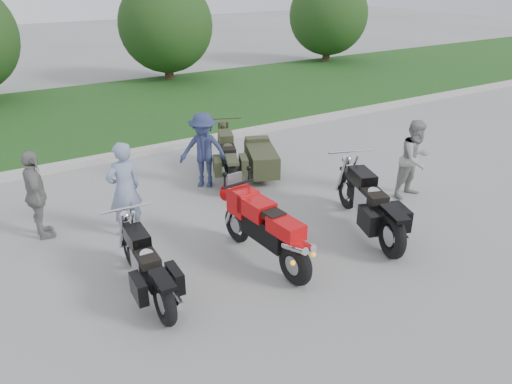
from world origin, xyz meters
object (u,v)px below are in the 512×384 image
person_denim (204,150)px  sportbike_red (266,228)px  person_grey (415,159)px  cruiser_left (148,269)px  person_stripe (124,189)px  cruiser_sidecar (248,159)px  cruiser_right (371,207)px  person_back (36,195)px

person_denim → sportbike_red: bearing=-59.0°
person_grey → person_denim: (-3.34, 2.64, 0.00)m
cruiser_left → person_grey: size_ratio=1.40×
person_stripe → sportbike_red: bearing=117.3°
sportbike_red → cruiser_sidecar: sportbike_red is taller
cruiser_sidecar → person_stripe: (-3.05, -1.06, 0.40)m
cruiser_right → person_back: size_ratio=1.59×
cruiser_left → person_stripe: person_stripe is taller
cruiser_right → person_denim: bearing=133.5°
cruiser_left → person_back: bearing=113.3°
cruiser_right → person_back: bearing=168.5°
cruiser_left → cruiser_right: bearing=-1.3°
cruiser_left → person_denim: size_ratio=1.39×
sportbike_red → cruiser_right: 2.06m
person_stripe → person_back: size_ratio=1.07×
cruiser_sidecar → person_denim: person_denim is taller
cruiser_left → person_stripe: size_ratio=1.32×
sportbike_red → person_stripe: (-1.53, 2.05, 0.23)m
cruiser_left → person_denim: 3.90m
cruiser_sidecar → person_stripe: 3.26m
cruiser_right → cruiser_sidecar: 3.30m
person_stripe → person_denim: size_ratio=1.05×
sportbike_red → person_grey: 3.91m
person_grey → person_denim: 4.26m
cruiser_right → person_stripe: bearing=167.4°
cruiser_sidecar → person_denim: bearing=-163.0°
cruiser_right → person_stripe: 4.22m
cruiser_right → cruiser_sidecar: (-0.53, 3.26, -0.07)m
person_stripe → person_grey: bearing=155.1°
cruiser_left → person_denim: person_denim is taller
sportbike_red → person_grey: (3.86, 0.56, 0.18)m
person_grey → cruiser_right: bearing=-163.2°
cruiser_left → cruiser_sidecar: 4.51m
sportbike_red → person_stripe: 2.57m
sportbike_red → person_back: (-2.82, 2.71, 0.17)m
cruiser_left → person_denim: bearing=54.9°
cruiser_sidecar → sportbike_red: bearing=-93.7°
sportbike_red → person_back: size_ratio=1.40×
cruiser_left → person_grey: (5.73, 0.42, 0.36)m
cruiser_left → cruiser_sidecar: size_ratio=0.96×
cruiser_sidecar → cruiser_right: bearing=-58.3°
cruiser_sidecar → person_grey: size_ratio=1.45×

